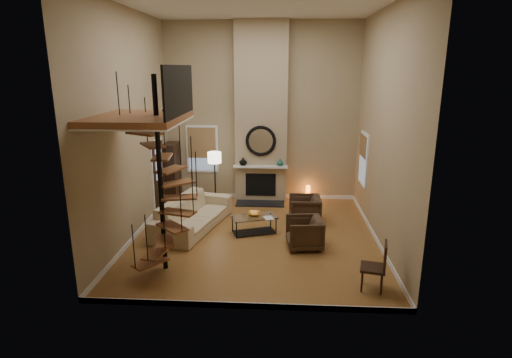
# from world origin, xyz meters

# --- Properties ---
(ground) EXTENTS (6.00, 6.50, 0.01)m
(ground) POSITION_xyz_m (0.00, 0.00, -0.01)
(ground) COLOR #A97336
(ground) RESTS_ON ground
(back_wall) EXTENTS (6.00, 0.02, 5.50)m
(back_wall) POSITION_xyz_m (0.00, 3.25, 2.75)
(back_wall) COLOR tan
(back_wall) RESTS_ON ground
(front_wall) EXTENTS (6.00, 0.02, 5.50)m
(front_wall) POSITION_xyz_m (0.00, -3.25, 2.75)
(front_wall) COLOR tan
(front_wall) RESTS_ON ground
(left_wall) EXTENTS (0.02, 6.50, 5.50)m
(left_wall) POSITION_xyz_m (-3.00, 0.00, 2.75)
(left_wall) COLOR tan
(left_wall) RESTS_ON ground
(right_wall) EXTENTS (0.02, 6.50, 5.50)m
(right_wall) POSITION_xyz_m (3.00, 0.00, 2.75)
(right_wall) COLOR tan
(right_wall) RESTS_ON ground
(ceiling) EXTENTS (6.00, 6.50, 0.01)m
(ceiling) POSITION_xyz_m (0.00, 0.00, 5.50)
(ceiling) COLOR silver
(ceiling) RESTS_ON back_wall
(baseboard_back) EXTENTS (6.00, 0.02, 0.12)m
(baseboard_back) POSITION_xyz_m (0.00, 3.24, 0.06)
(baseboard_back) COLOR white
(baseboard_back) RESTS_ON ground
(baseboard_front) EXTENTS (6.00, 0.02, 0.12)m
(baseboard_front) POSITION_xyz_m (0.00, -3.24, 0.06)
(baseboard_front) COLOR white
(baseboard_front) RESTS_ON ground
(baseboard_left) EXTENTS (0.02, 6.50, 0.12)m
(baseboard_left) POSITION_xyz_m (-2.99, 0.00, 0.06)
(baseboard_left) COLOR white
(baseboard_left) RESTS_ON ground
(baseboard_right) EXTENTS (0.02, 6.50, 0.12)m
(baseboard_right) POSITION_xyz_m (2.99, 0.00, 0.06)
(baseboard_right) COLOR white
(baseboard_right) RESTS_ON ground
(chimney_breast) EXTENTS (1.60, 0.38, 5.50)m
(chimney_breast) POSITION_xyz_m (0.00, 3.06, 2.75)
(chimney_breast) COLOR tan
(chimney_breast) RESTS_ON ground
(hearth) EXTENTS (1.50, 0.60, 0.04)m
(hearth) POSITION_xyz_m (0.00, 2.57, 0.02)
(hearth) COLOR black
(hearth) RESTS_ON ground
(firebox) EXTENTS (0.95, 0.02, 0.72)m
(firebox) POSITION_xyz_m (0.00, 2.86, 0.55)
(firebox) COLOR black
(firebox) RESTS_ON chimney_breast
(mantel) EXTENTS (1.70, 0.18, 0.06)m
(mantel) POSITION_xyz_m (0.00, 2.78, 1.15)
(mantel) COLOR white
(mantel) RESTS_ON chimney_breast
(mirror_frame) EXTENTS (0.94, 0.10, 0.94)m
(mirror_frame) POSITION_xyz_m (0.00, 2.84, 1.95)
(mirror_frame) COLOR black
(mirror_frame) RESTS_ON chimney_breast
(mirror_disc) EXTENTS (0.80, 0.01, 0.80)m
(mirror_disc) POSITION_xyz_m (0.00, 2.85, 1.95)
(mirror_disc) COLOR white
(mirror_disc) RESTS_ON chimney_breast
(vase_left) EXTENTS (0.24, 0.24, 0.25)m
(vase_left) POSITION_xyz_m (-0.55, 2.82, 1.30)
(vase_left) COLOR black
(vase_left) RESTS_ON mantel
(vase_right) EXTENTS (0.20, 0.20, 0.21)m
(vase_right) POSITION_xyz_m (0.60, 2.82, 1.28)
(vase_right) COLOR #18554C
(vase_right) RESTS_ON mantel
(window_back) EXTENTS (1.02, 0.06, 1.52)m
(window_back) POSITION_xyz_m (-1.90, 3.22, 1.62)
(window_back) COLOR white
(window_back) RESTS_ON back_wall
(window_right) EXTENTS (0.06, 1.02, 1.52)m
(window_right) POSITION_xyz_m (2.97, 2.00, 1.63)
(window_right) COLOR white
(window_right) RESTS_ON right_wall
(entry_door) EXTENTS (0.10, 1.05, 2.16)m
(entry_door) POSITION_xyz_m (-2.95, 1.80, 1.05)
(entry_door) COLOR white
(entry_door) RESTS_ON ground
(loft) EXTENTS (1.70, 2.20, 1.09)m
(loft) POSITION_xyz_m (-2.04, -1.80, 3.24)
(loft) COLOR brown
(loft) RESTS_ON left_wall
(spiral_stair) EXTENTS (1.47, 1.47, 4.06)m
(spiral_stair) POSITION_xyz_m (-1.78, -1.79, 1.78)
(spiral_stair) COLOR black
(spiral_stair) RESTS_ON ground
(hutch) EXTENTS (0.38, 0.82, 1.82)m
(hutch) POSITION_xyz_m (-2.79, 2.77, 0.95)
(hutch) COLOR black
(hutch) RESTS_ON ground
(sofa) EXTENTS (1.77, 3.01, 0.83)m
(sofa) POSITION_xyz_m (-1.67, 0.53, 0.40)
(sofa) COLOR #CCB78D
(sofa) RESTS_ON ground
(armchair_near) EXTENTS (0.87, 0.84, 0.78)m
(armchair_near) POSITION_xyz_m (1.37, 1.10, 0.35)
(armchair_near) COLOR #3F2C1D
(armchair_near) RESTS_ON ground
(armchair_far) EXTENTS (0.91, 0.89, 0.75)m
(armchair_far) POSITION_xyz_m (1.28, -0.55, 0.35)
(armchair_far) COLOR #3F2C1D
(armchair_far) RESTS_ON ground
(coffee_table) EXTENTS (1.28, 0.93, 0.44)m
(coffee_table) POSITION_xyz_m (-0.04, 0.24, 0.28)
(coffee_table) COLOR silver
(coffee_table) RESTS_ON ground
(bowl) EXTENTS (0.37, 0.37, 0.09)m
(bowl) POSITION_xyz_m (-0.04, 0.29, 0.50)
(bowl) COLOR #BF7821
(bowl) RESTS_ON coffee_table
(book) EXTENTS (0.30, 0.35, 0.03)m
(book) POSITION_xyz_m (0.31, 0.09, 0.46)
(book) COLOR gray
(book) RESTS_ON coffee_table
(floor_lamp) EXTENTS (0.40, 0.40, 1.71)m
(floor_lamp) POSITION_xyz_m (-1.34, 2.20, 1.41)
(floor_lamp) COLOR black
(floor_lamp) RESTS_ON ground
(accent_lamp) EXTENTS (0.13, 0.13, 0.47)m
(accent_lamp) POSITION_xyz_m (1.51, 3.03, 0.25)
(accent_lamp) COLOR orange
(accent_lamp) RESTS_ON ground
(side_chair) EXTENTS (0.55, 0.55, 0.98)m
(side_chair) POSITION_xyz_m (2.49, -2.43, 0.53)
(side_chair) COLOR black
(side_chair) RESTS_ON ground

